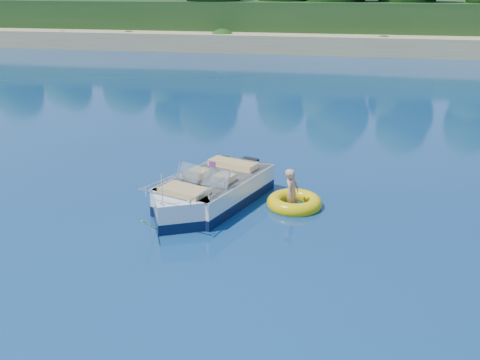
{
  "coord_description": "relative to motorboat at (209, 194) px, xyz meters",
  "views": [
    {
      "loc": [
        4.09,
        -10.55,
        5.7
      ],
      "look_at": [
        1.51,
        2.2,
        0.85
      ],
      "focal_mm": 40.0,
      "sensor_mm": 36.0,
      "label": 1
    }
  ],
  "objects": [
    {
      "name": "ground",
      "position": [
        -0.64,
        -2.32,
        -0.33
      ],
      "size": [
        160.0,
        160.0,
        0.0
      ],
      "primitive_type": "plane",
      "color": "#0A204A",
      "rests_on": "ground"
    },
    {
      "name": "motorboat",
      "position": [
        0.0,
        0.0,
        0.0
      ],
      "size": [
        2.85,
        4.91,
        1.7
      ],
      "rotation": [
        0.0,
        0.0,
        -0.34
      ],
      "color": "silver",
      "rests_on": "ground"
    },
    {
      "name": "tow_tube",
      "position": [
        2.26,
        0.42,
        -0.23
      ],
      "size": [
        1.75,
        1.75,
        0.4
      ],
      "rotation": [
        0.0,
        0.0,
        0.19
      ],
      "color": "#E3BE08",
      "rests_on": "ground"
    },
    {
      "name": "shoreline",
      "position": [
        -0.64,
        61.45,
        0.65
      ],
      "size": [
        170.0,
        59.0,
        6.0
      ],
      "color": "#8D7651",
      "rests_on": "ground"
    },
    {
      "name": "boy",
      "position": [
        2.2,
        0.37,
        -0.33
      ],
      "size": [
        0.51,
        0.82,
        1.5
      ],
      "primitive_type": "imported",
      "rotation": [
        0.0,
        -0.17,
        1.34
      ],
      "color": "tan",
      "rests_on": "ground"
    }
  ]
}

